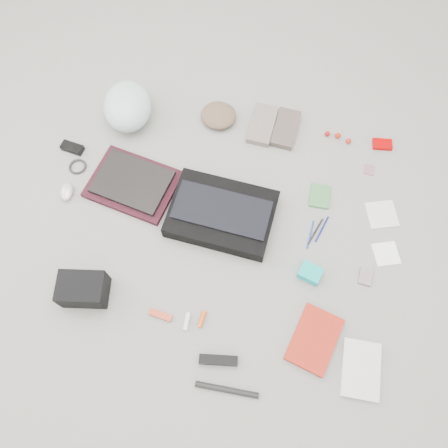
% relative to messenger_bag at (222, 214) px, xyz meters
% --- Properties ---
extents(ground_plane, '(4.00, 4.00, 0.00)m').
position_rel_messenger_bag_xyz_m(ground_plane, '(0.02, -0.05, -0.04)').
color(ground_plane, gray).
extents(messenger_bag, '(0.47, 0.36, 0.07)m').
position_rel_messenger_bag_xyz_m(messenger_bag, '(0.00, 0.00, 0.00)').
color(messenger_bag, black).
rests_on(messenger_bag, ground_plane).
extents(bag_flap, '(0.42, 0.22, 0.01)m').
position_rel_messenger_bag_xyz_m(bag_flap, '(0.00, 0.00, 0.04)').
color(bag_flap, black).
rests_on(bag_flap, messenger_bag).
extents(laptop_sleeve, '(0.43, 0.36, 0.03)m').
position_rel_messenger_bag_xyz_m(laptop_sleeve, '(-0.42, 0.09, -0.02)').
color(laptop_sleeve, '#341018').
rests_on(laptop_sleeve, ground_plane).
extents(laptop, '(0.36, 0.30, 0.02)m').
position_rel_messenger_bag_xyz_m(laptop, '(-0.42, 0.09, 0.00)').
color(laptop, black).
rests_on(laptop, laptop_sleeve).
extents(bike_helmet, '(0.29, 0.33, 0.17)m').
position_rel_messenger_bag_xyz_m(bike_helmet, '(-0.53, 0.45, 0.05)').
color(bike_helmet, silver).
rests_on(bike_helmet, ground_plane).
extents(beanie, '(0.21, 0.20, 0.06)m').
position_rel_messenger_bag_xyz_m(beanie, '(-0.11, 0.52, -0.01)').
color(beanie, brown).
rests_on(beanie, ground_plane).
extents(mitten_left, '(0.13, 0.23, 0.03)m').
position_rel_messenger_bag_xyz_m(mitten_left, '(0.11, 0.51, -0.02)').
color(mitten_left, gray).
rests_on(mitten_left, ground_plane).
extents(mitten_right, '(0.13, 0.22, 0.03)m').
position_rel_messenger_bag_xyz_m(mitten_right, '(0.22, 0.51, -0.02)').
color(mitten_right, brown).
rests_on(mitten_right, ground_plane).
extents(power_brick, '(0.11, 0.06, 0.03)m').
position_rel_messenger_bag_xyz_m(power_brick, '(-0.76, 0.23, -0.02)').
color(power_brick, black).
rests_on(power_brick, ground_plane).
extents(cable_coil, '(0.10, 0.10, 0.01)m').
position_rel_messenger_bag_xyz_m(cable_coil, '(-0.70, 0.14, -0.03)').
color(cable_coil, black).
rests_on(cable_coil, ground_plane).
extents(mouse, '(0.07, 0.10, 0.03)m').
position_rel_messenger_bag_xyz_m(mouse, '(-0.71, -0.00, -0.02)').
color(mouse, silver).
rests_on(mouse, ground_plane).
extents(camera_bag, '(0.20, 0.15, 0.12)m').
position_rel_messenger_bag_xyz_m(camera_bag, '(-0.48, -0.43, 0.02)').
color(camera_bag, black).
rests_on(camera_bag, ground_plane).
extents(multitool, '(0.10, 0.04, 0.01)m').
position_rel_messenger_bag_xyz_m(multitool, '(-0.17, -0.47, -0.03)').
color(multitool, '#C23B23').
rests_on(multitool, ground_plane).
extents(toiletry_tube_white, '(0.02, 0.07, 0.02)m').
position_rel_messenger_bag_xyz_m(toiletry_tube_white, '(-0.06, -0.48, -0.03)').
color(toiletry_tube_white, silver).
rests_on(toiletry_tube_white, ground_plane).
extents(toiletry_tube_orange, '(0.03, 0.07, 0.02)m').
position_rel_messenger_bag_xyz_m(toiletry_tube_orange, '(0.00, -0.46, -0.03)').
color(toiletry_tube_orange, '#D54F16').
rests_on(toiletry_tube_orange, ground_plane).
extents(u_lock, '(0.15, 0.05, 0.03)m').
position_rel_messenger_bag_xyz_m(u_lock, '(0.09, -0.60, -0.02)').
color(u_lock, black).
rests_on(u_lock, ground_plane).
extents(bike_pump, '(0.24, 0.02, 0.02)m').
position_rel_messenger_bag_xyz_m(bike_pump, '(0.14, -0.70, -0.03)').
color(bike_pump, black).
rests_on(bike_pump, ground_plane).
extents(book_red, '(0.22, 0.28, 0.03)m').
position_rel_messenger_bag_xyz_m(book_red, '(0.45, -0.46, -0.02)').
color(book_red, red).
rests_on(book_red, ground_plane).
extents(book_white, '(0.14, 0.22, 0.02)m').
position_rel_messenger_bag_xyz_m(book_white, '(0.63, -0.54, -0.03)').
color(book_white, silver).
rests_on(book_white, ground_plane).
extents(notepad, '(0.09, 0.12, 0.01)m').
position_rel_messenger_bag_xyz_m(notepad, '(0.42, 0.18, -0.03)').
color(notepad, '#3C7841').
rests_on(notepad, ground_plane).
extents(pen_blue, '(0.02, 0.13, 0.01)m').
position_rel_messenger_bag_xyz_m(pen_blue, '(0.39, -0.01, -0.03)').
color(pen_blue, '#193898').
rests_on(pen_blue, ground_plane).
extents(pen_black, '(0.06, 0.14, 0.01)m').
position_rel_messenger_bag_xyz_m(pen_black, '(0.41, 0.00, -0.03)').
color(pen_black, black).
rests_on(pen_black, ground_plane).
extents(pen_navy, '(0.05, 0.13, 0.01)m').
position_rel_messenger_bag_xyz_m(pen_navy, '(0.44, 0.02, -0.03)').
color(pen_navy, navy).
rests_on(pen_navy, ground_plane).
extents(accordion_wallet, '(0.11, 0.09, 0.04)m').
position_rel_messenger_bag_xyz_m(accordion_wallet, '(0.41, -0.19, -0.01)').
color(accordion_wallet, '#06BDB8').
rests_on(accordion_wallet, ground_plane).
extents(card_deck, '(0.06, 0.08, 0.01)m').
position_rel_messenger_bag_xyz_m(card_deck, '(0.63, -0.17, -0.03)').
color(card_deck, gray).
rests_on(card_deck, ground_plane).
extents(napkin_top, '(0.16, 0.16, 0.01)m').
position_rel_messenger_bag_xyz_m(napkin_top, '(0.69, 0.14, -0.03)').
color(napkin_top, silver).
rests_on(napkin_top, ground_plane).
extents(napkin_bottom, '(0.13, 0.13, 0.01)m').
position_rel_messenger_bag_xyz_m(napkin_bottom, '(0.72, -0.05, -0.03)').
color(napkin_bottom, white).
rests_on(napkin_bottom, ground_plane).
extents(lollipop_a, '(0.03, 0.03, 0.02)m').
position_rel_messenger_bag_xyz_m(lollipop_a, '(0.42, 0.52, -0.02)').
color(lollipop_a, '#A90A0E').
rests_on(lollipop_a, ground_plane).
extents(lollipop_b, '(0.03, 0.03, 0.03)m').
position_rel_messenger_bag_xyz_m(lollipop_b, '(0.47, 0.51, -0.02)').
color(lollipop_b, red).
rests_on(lollipop_b, ground_plane).
extents(lollipop_c, '(0.03, 0.03, 0.03)m').
position_rel_messenger_bag_xyz_m(lollipop_c, '(0.52, 0.49, -0.02)').
color(lollipop_c, '#A42015').
rests_on(lollipop_c, ground_plane).
extents(altoids_tin, '(0.09, 0.06, 0.02)m').
position_rel_messenger_bag_xyz_m(altoids_tin, '(0.68, 0.50, -0.03)').
color(altoids_tin, '#B20103').
rests_on(altoids_tin, ground_plane).
extents(stamp_sheet, '(0.05, 0.06, 0.00)m').
position_rel_messenger_bag_xyz_m(stamp_sheet, '(0.63, 0.36, -0.04)').
color(stamp_sheet, '#9A6277').
rests_on(stamp_sheet, ground_plane).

